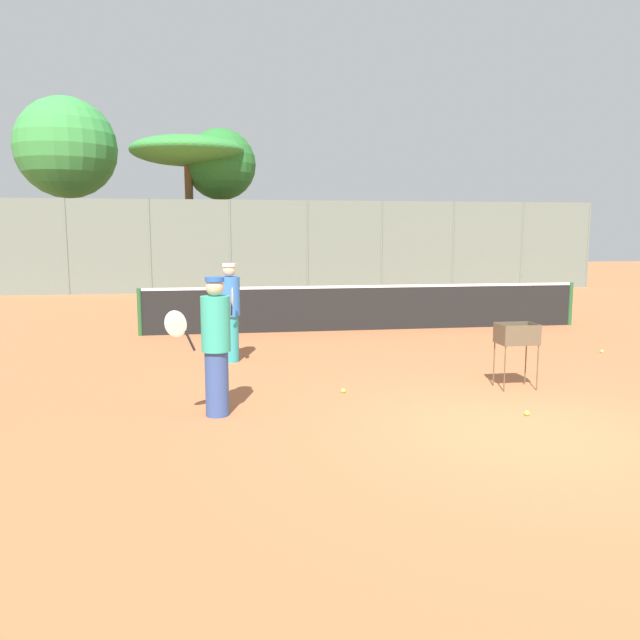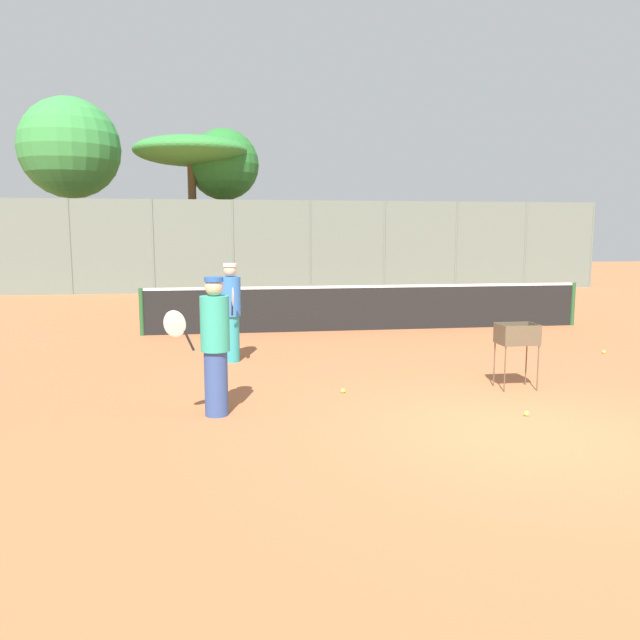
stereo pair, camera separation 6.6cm
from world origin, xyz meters
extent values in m
plane|color=#B7663D|center=(0.00, 0.00, 0.00)|extent=(80.00, 80.00, 0.00)
cylinder|color=#26592D|center=(-5.22, 7.81, 0.54)|extent=(0.10, 0.10, 1.07)
cylinder|color=#26592D|center=(5.22, 7.81, 0.54)|extent=(0.10, 0.10, 1.07)
cube|color=black|center=(0.00, 7.81, 0.51)|extent=(10.45, 0.01, 1.01)
cube|color=white|center=(0.00, 7.81, 1.04)|extent=(10.45, 0.02, 0.06)
cylinder|color=slate|center=(-9.03, 17.98, 1.78)|extent=(0.08, 0.08, 3.56)
cylinder|color=slate|center=(-6.02, 17.98, 1.78)|extent=(0.08, 0.08, 3.56)
cylinder|color=slate|center=(-3.01, 17.98, 1.78)|extent=(0.08, 0.08, 3.56)
cylinder|color=slate|center=(0.00, 17.98, 1.78)|extent=(0.08, 0.08, 3.56)
cylinder|color=slate|center=(3.01, 17.98, 1.78)|extent=(0.08, 0.08, 3.56)
cylinder|color=slate|center=(6.02, 17.98, 1.78)|extent=(0.08, 0.08, 3.56)
cylinder|color=slate|center=(9.03, 17.98, 1.78)|extent=(0.08, 0.08, 3.56)
cylinder|color=slate|center=(12.04, 17.98, 1.78)|extent=(0.08, 0.08, 3.56)
cube|color=slate|center=(0.00, 17.98, 1.78)|extent=(24.09, 0.01, 3.56)
cylinder|color=brown|center=(-9.49, 20.82, 2.25)|extent=(0.25, 0.25, 4.50)
sphere|color=#388E42|center=(-9.49, 20.82, 5.72)|extent=(4.05, 4.05, 4.05)
cylinder|color=brown|center=(-4.60, 19.78, 2.50)|extent=(0.33, 0.33, 4.99)
ellipsoid|color=#338438|center=(-4.60, 19.78, 5.56)|extent=(4.59, 4.59, 1.15)
cylinder|color=brown|center=(-3.30, 20.26, 2.12)|extent=(0.48, 0.48, 4.23)
sphere|color=#28722D|center=(-3.30, 20.26, 5.11)|extent=(2.91, 2.91, 2.91)
cylinder|color=teal|center=(-3.27, 4.61, 0.42)|extent=(0.29, 0.29, 0.83)
cylinder|color=blue|center=(-3.27, 4.61, 1.18)|extent=(0.36, 0.36, 0.69)
sphere|color=#DBB28C|center=(-3.27, 4.61, 1.64)|extent=(0.23, 0.23, 0.23)
cylinder|color=white|center=(-3.27, 4.61, 1.73)|extent=(0.24, 0.24, 0.06)
cylinder|color=black|center=(-3.24, 4.24, 1.00)|extent=(0.04, 0.15, 0.27)
ellipsoid|color=silver|center=(-3.23, 4.06, 1.22)|extent=(0.06, 0.40, 0.43)
cylinder|color=#334C8C|center=(-3.49, 1.27, 0.41)|extent=(0.29, 0.29, 0.83)
cylinder|color=teal|center=(-3.49, 1.27, 1.17)|extent=(0.36, 0.36, 0.69)
sphere|color=#DBB28C|center=(-3.49, 1.27, 1.63)|extent=(0.22, 0.22, 0.22)
cylinder|color=#2659B2|center=(-3.49, 1.27, 1.73)|extent=(0.24, 0.24, 0.06)
cylinder|color=black|center=(-3.80, 1.08, 1.00)|extent=(0.14, 0.10, 0.27)
ellipsoid|color=silver|center=(-3.96, 0.98, 1.22)|extent=(0.36, 0.23, 0.43)
cylinder|color=brown|center=(0.62, 1.80, 0.34)|extent=(0.02, 0.02, 0.67)
cylinder|color=brown|center=(1.13, 1.80, 0.34)|extent=(0.02, 0.02, 0.67)
cylinder|color=brown|center=(0.62, 2.16, 0.34)|extent=(0.02, 0.02, 0.67)
cylinder|color=brown|center=(1.13, 2.16, 0.34)|extent=(0.02, 0.02, 0.67)
cube|color=brown|center=(0.87, 1.98, 0.68)|extent=(0.55, 0.40, 0.01)
cube|color=brown|center=(0.87, 1.78, 0.82)|extent=(0.55, 0.01, 0.30)
cube|color=brown|center=(0.87, 2.18, 0.82)|extent=(0.55, 0.01, 0.30)
cube|color=brown|center=(0.60, 1.98, 0.82)|extent=(0.01, 0.40, 0.30)
cube|color=brown|center=(1.15, 1.98, 0.82)|extent=(0.01, 0.40, 0.30)
sphere|color=#D1E54C|center=(0.88, 2.06, 0.77)|extent=(0.07, 0.07, 0.07)
sphere|color=#D1E54C|center=(1.08, 2.09, 0.77)|extent=(0.07, 0.07, 0.07)
sphere|color=#D1E54C|center=(0.81, 2.11, 0.72)|extent=(0.07, 0.07, 0.07)
sphere|color=#D1E54C|center=(0.78, 2.01, 0.72)|extent=(0.07, 0.07, 0.07)
sphere|color=#D1E54C|center=(0.80, 1.99, 0.77)|extent=(0.07, 0.07, 0.07)
sphere|color=#D1E54C|center=(0.80, 1.96, 0.72)|extent=(0.07, 0.07, 0.07)
sphere|color=#D1E54C|center=(0.94, 1.89, 0.72)|extent=(0.07, 0.07, 0.07)
sphere|color=#D1E54C|center=(0.66, 2.12, 0.72)|extent=(0.07, 0.07, 0.07)
sphere|color=#D1E54C|center=(0.75, 1.85, 0.72)|extent=(0.07, 0.07, 0.07)
sphere|color=#D1E54C|center=(-1.70, 2.11, 0.03)|extent=(0.07, 0.07, 0.07)
sphere|color=#D1E54C|center=(0.37, 0.63, 0.03)|extent=(0.07, 0.07, 0.07)
sphere|color=#D1E54C|center=(2.38, 5.34, 0.03)|extent=(0.07, 0.07, 0.07)
sphere|color=#D1E54C|center=(3.81, 4.28, 0.03)|extent=(0.07, 0.07, 0.07)
camera|label=1|loc=(-3.42, -6.50, 2.29)|focal=35.00mm
camera|label=2|loc=(-3.36, -6.51, 2.29)|focal=35.00mm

